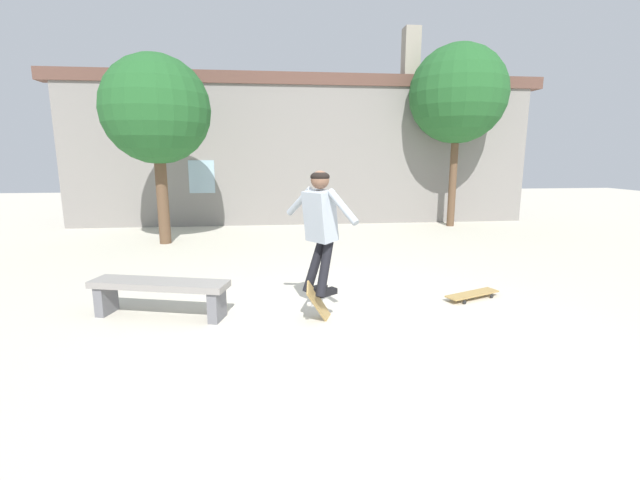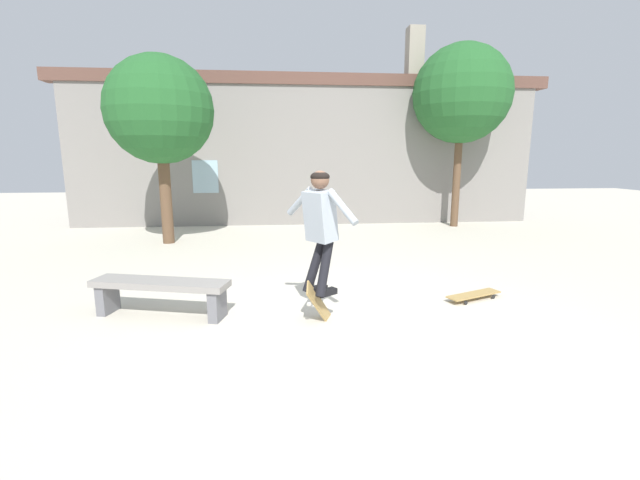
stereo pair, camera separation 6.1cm
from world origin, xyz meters
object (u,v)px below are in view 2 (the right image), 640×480
skateboard_resting (474,295)px  tree_right (462,94)px  skateboard_flipping (322,309)px  tree_left (160,111)px  park_bench (161,290)px  skater (320,222)px

skateboard_resting → tree_right: bearing=47.6°
tree_right → skateboard_flipping: tree_right is taller
skateboard_resting → skateboard_flipping: bearing=172.3°
tree_left → park_bench: bearing=-77.5°
tree_left → park_bench: size_ratio=2.35×
skateboard_resting → skater: bearing=172.9°
tree_left → skater: (2.98, -5.06, -1.70)m
skater → skateboard_resting: skater is taller
tree_right → tree_left: (-7.47, -1.66, -0.66)m
skateboard_flipping → skateboard_resting: 2.25m
skateboard_flipping → skateboard_resting: bearing=-26.8°
skateboard_flipping → park_bench: bearing=128.8°
tree_right → tree_left: tree_right is taller
tree_right → skater: size_ratio=3.37×
skater → skateboard_flipping: skater is taller
park_bench → skater: (1.94, -0.38, 0.87)m
tree_left → skater: bearing=-59.5°
skater → tree_right: bearing=20.5°
skater → skateboard_flipping: bearing=16.2°
skater → skateboard_resting: 2.54m
skater → skateboard_flipping: 1.06m
tree_left → park_bench: tree_left is taller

